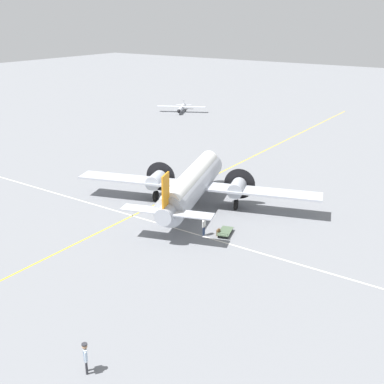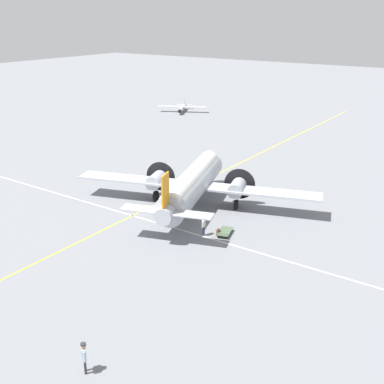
# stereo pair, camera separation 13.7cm
# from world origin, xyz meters

# --- Properties ---
(ground_plane) EXTENTS (300.00, 300.00, 0.00)m
(ground_plane) POSITION_xyz_m (0.00, 0.00, 0.00)
(ground_plane) COLOR slate
(apron_line_eastwest) EXTENTS (120.00, 0.16, 0.01)m
(apron_line_eastwest) POSITION_xyz_m (0.00, -3.74, 0.00)
(apron_line_eastwest) COLOR gold
(apron_line_eastwest) RESTS_ON ground_plane
(apron_line_northsouth) EXTENTS (0.16, 120.00, 0.01)m
(apron_line_northsouth) POSITION_xyz_m (4.72, 0.00, 0.00)
(apron_line_northsouth) COLOR silver
(apron_line_northsouth) RESTS_ON ground_plane
(airliner_main) EXTENTS (17.41, 24.44, 6.12)m
(airliner_main) POSITION_xyz_m (-0.45, -0.15, 2.62)
(airliner_main) COLOR #ADB2BC
(airliner_main) RESTS_ON ground_plane
(crew_foreground) EXTENTS (0.46, 0.51, 1.88)m
(crew_foreground) POSITION_xyz_m (22.59, 8.52, 1.18)
(crew_foreground) COLOR #2D2D33
(crew_foreground) RESTS_ON ground_plane
(passenger_boarding) EXTENTS (0.59, 0.28, 1.75)m
(passenger_boarding) POSITION_xyz_m (4.50, 4.33, 1.07)
(passenger_boarding) COLOR navy
(passenger_boarding) RESTS_ON ground_plane
(suitcase_near_door) EXTENTS (0.45, 0.16, 0.62)m
(suitcase_near_door) POSITION_xyz_m (3.78, 5.39, 0.29)
(suitcase_near_door) COLOR brown
(suitcase_near_door) RESTS_ON ground_plane
(baggage_cart) EXTENTS (2.32, 1.58, 0.56)m
(baggage_cart) POSITION_xyz_m (3.29, 5.80, 0.28)
(baggage_cart) COLOR #4C6047
(baggage_cart) RESTS_ON ground_plane
(light_aircraft_distant) EXTENTS (7.13, 9.11, 1.89)m
(light_aircraft_distant) POSITION_xyz_m (-40.74, -30.42, 0.80)
(light_aircraft_distant) COLOR #B7BCC6
(light_aircraft_distant) RESTS_ON ground_plane
(traffic_cone) EXTENTS (0.41, 0.41, 0.54)m
(traffic_cone) POSITION_xyz_m (2.42, -1.43, 0.25)
(traffic_cone) COLOR orange
(traffic_cone) RESTS_ON ground_plane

